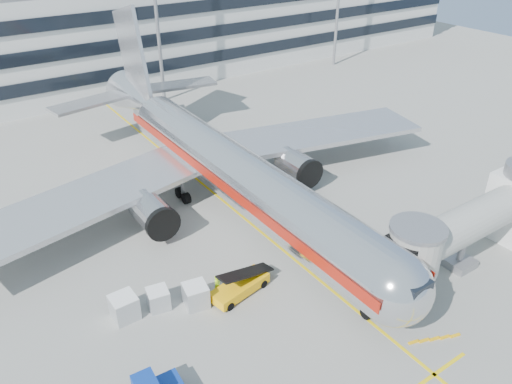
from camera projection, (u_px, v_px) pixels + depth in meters
ground at (296, 261)px, 41.27m from camera, size 180.00×180.00×0.00m
lead_in_line at (232, 208)px, 48.41m from camera, size 0.25×70.00×0.01m
stop_bar at (434, 375)px, 31.26m from camera, size 6.00×0.25×0.01m
main_jet at (221, 162)px, 47.53m from camera, size 50.95×48.70×16.06m
jet_bridge at (481, 220)px, 39.56m from camera, size 17.80×4.50×7.00m
terminal at (70, 34)px, 78.79m from camera, size 150.00×24.25×15.60m
belt_loader at (240, 286)px, 37.47m from camera, size 5.17×2.62×2.41m
cargo_container_left at (124, 307)px, 35.17m from camera, size 1.78×1.78×1.85m
cargo_container_right at (158, 299)px, 36.11m from camera, size 1.72×1.72×1.59m
cargo_container_front at (196, 295)px, 36.29m from camera, size 1.93×1.93×1.77m
ramp_worker at (217, 285)px, 37.45m from camera, size 0.69×0.58×1.61m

